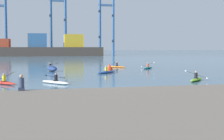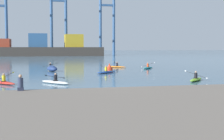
# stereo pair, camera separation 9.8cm
# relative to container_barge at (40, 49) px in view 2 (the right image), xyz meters

# --- Properties ---
(ground_plane) EXTENTS (800.00, 800.00, 0.00)m
(ground_plane) POSITION_rel_container_barge_xyz_m (6.40, -102.41, -2.84)
(ground_plane) COLOR #476B84
(container_barge) EXTENTS (50.24, 10.49, 8.66)m
(container_barge) POSITION_rel_container_barge_xyz_m (0.00, 0.00, 0.00)
(container_barge) COLOR #38332D
(container_barge) RESTS_ON ground
(gantry_crane_west_mid) EXTENTS (7.28, 21.12, 36.19)m
(gantry_crane_west_mid) POSITION_rel_container_barge_xyz_m (7.94, 9.28, 15.62)
(gantry_crane_west_mid) COLOR #335684
(gantry_crane_west_mid) RESTS_ON ground
(gantry_crane_east_mid) EXTENTS (7.40, 17.49, 35.59)m
(gantry_crane_east_mid) POSITION_rel_container_barge_xyz_m (29.88, 14.18, 14.93)
(gantry_crane_east_mid) COLOR #335684
(gantry_crane_east_mid) RESTS_ON ground
(capsized_dinghy) EXTENTS (1.85, 2.81, 0.76)m
(capsized_dinghy) POSITION_rel_container_barge_xyz_m (2.53, -82.20, -2.49)
(capsized_dinghy) COLOR navy
(capsized_dinghy) RESTS_ON ground
(channel_buoy) EXTENTS (0.90, 0.90, 1.00)m
(channel_buoy) POSITION_rel_container_barge_xyz_m (10.42, -82.01, -2.48)
(channel_buoy) COLOR red
(channel_buoy) RESTS_ON ground
(kayak_teal) EXTENTS (2.67, 2.97, 1.03)m
(kayak_teal) POSITION_rel_container_barge_xyz_m (16.78, -80.03, -2.66)
(kayak_teal) COLOR teal
(kayak_teal) RESTS_ON ground
(kayak_red) EXTENTS (2.63, 3.00, 1.04)m
(kayak_red) POSITION_rel_container_barge_xyz_m (-1.99, -96.33, -2.66)
(kayak_red) COLOR red
(kayak_red) RESTS_ON ground
(kayak_blue) EXTENTS (3.05, 2.56, 1.02)m
(kayak_blue) POSITION_rel_container_barge_xyz_m (9.03, -86.78, -2.66)
(kayak_blue) COLOR #2856B2
(kayak_blue) RESTS_ON ground
(kayak_white) EXTENTS (2.62, 3.01, 0.95)m
(kayak_white) POSITION_rel_container_barge_xyz_m (2.38, -96.86, -2.66)
(kayak_white) COLOR silver
(kayak_white) RESTS_ON ground
(kayak_lime) EXTENTS (2.74, 2.91, 0.99)m
(kayak_lime) POSITION_rel_container_barge_xyz_m (15.54, -97.45, -2.66)
(kayak_lime) COLOR #7ABC2D
(kayak_lime) RESTS_ON ground
(kayak_orange) EXTENTS (2.91, 2.75, 1.06)m
(kayak_orange) POSITION_rel_container_barge_xyz_m (12.76, -76.42, -2.66)
(kayak_orange) COLOR orange
(kayak_orange) RESTS_ON ground
(kayak_yellow) EXTENTS (2.23, 3.44, 0.95)m
(kayak_yellow) POSITION_rel_container_barge_xyz_m (2.43, -77.31, -2.66)
(kayak_yellow) COLOR yellow
(kayak_yellow) RESTS_ON ground
(seated_onlooker) EXTENTS (0.32, 0.30, 0.90)m
(seated_onlooker) POSITION_rel_container_barge_xyz_m (0.18, -106.68, -1.66)
(seated_onlooker) COLOR #23283D
(seated_onlooker) RESTS_ON stone_quay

